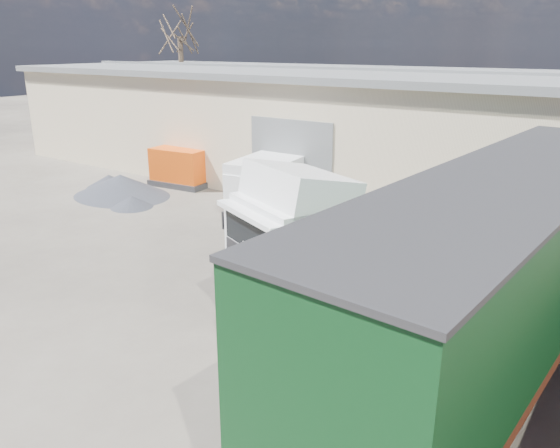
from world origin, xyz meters
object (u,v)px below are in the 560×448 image
Objects in this scene: box_trailer at (508,255)px; panel_van at (276,180)px; bare_tree at (179,22)px; tractor_unit at (321,262)px; orange_skip at (182,169)px.

box_trailer is 13.17m from panel_van.
bare_tree is 0.73× the size of box_trailer.
bare_tree reaches higher than tractor_unit.
panel_van is at bearing 149.77° from box_trailer.
tractor_unit is 2.12× the size of orange_skip.
panel_van is 1.83× the size of orange_skip.
tractor_unit reaches higher than orange_skip.
bare_tree reaches higher than panel_van.
bare_tree is 1.49× the size of tractor_unit.
orange_skip is (-16.64, 7.74, -1.84)m from box_trailer.
bare_tree is at bearing 149.96° from box_trailer.
panel_van is at bearing -9.19° from orange_skip.
box_trailer reaches higher than panel_van.
tractor_unit is at bearing -167.59° from box_trailer.
bare_tree is 1.72× the size of panel_van.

